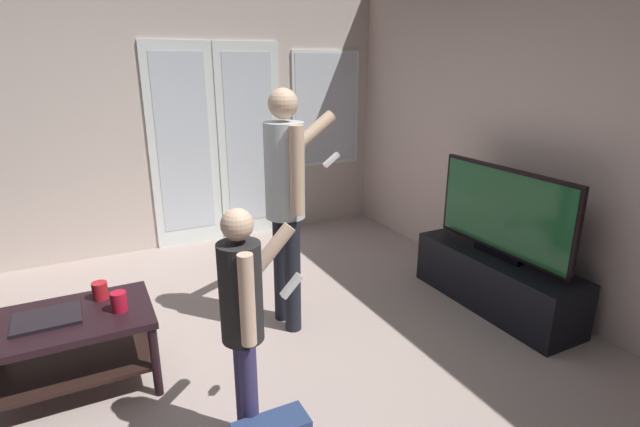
{
  "coord_description": "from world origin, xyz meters",
  "views": [
    {
      "loc": [
        -0.48,
        -2.32,
        1.83
      ],
      "look_at": [
        0.79,
        0.19,
        0.93
      ],
      "focal_mm": 26.8,
      "sensor_mm": 36.0,
      "label": 1
    }
  ],
  "objects": [
    {
      "name": "flat_screen_tv",
      "position": [
        2.25,
        0.07,
        0.77
      ],
      "size": [
        0.08,
        1.22,
        0.68
      ],
      "color": "black",
      "rests_on": "tv_stand"
    },
    {
      "name": "person_adult",
      "position": [
        0.73,
        0.55,
        1.01
      ],
      "size": [
        0.66,
        0.48,
        1.68
      ],
      "color": "black",
      "rests_on": "ground_plane"
    },
    {
      "name": "tv_stand",
      "position": [
        2.25,
        0.06,
        0.21
      ],
      "size": [
        0.43,
        1.36,
        0.42
      ],
      "color": "black",
      "rests_on": "ground_plane"
    },
    {
      "name": "laptop_closed",
      "position": [
        -0.77,
        0.42,
        0.49
      ],
      "size": [
        0.35,
        0.26,
        0.02
      ],
      "primitive_type": "cube",
      "rotation": [
        0.0,
        0.0,
        0.02
      ],
      "color": "black",
      "rests_on": "coffee_table"
    },
    {
      "name": "wall_right_plain",
      "position": [
        2.61,
        0.0,
        1.35
      ],
      "size": [
        0.06,
        5.15,
        2.7
      ],
      "color": "beige",
      "rests_on": "ground_plane"
    },
    {
      "name": "coffee_table",
      "position": [
        -0.67,
        0.41,
        0.34
      ],
      "size": [
        0.88,
        0.58,
        0.48
      ],
      "color": "black",
      "rests_on": "ground_plane"
    },
    {
      "name": "ground_plane",
      "position": [
        0.0,
        0.0,
        -0.01
      ],
      "size": [
        5.27,
        5.15,
        0.02
      ],
      "primitive_type": "cube",
      "color": "#B9A39B"
    },
    {
      "name": "person_child",
      "position": [
        0.09,
        -0.43,
        0.74
      ],
      "size": [
        0.45,
        0.33,
        1.24
      ],
      "color": "#39325E",
      "rests_on": "ground_plane"
    },
    {
      "name": "cup_by_laptop",
      "position": [
        -0.49,
        0.56,
        0.53
      ],
      "size": [
        0.09,
        0.09,
        0.11
      ],
      "primitive_type": "cylinder",
      "color": "red",
      "rests_on": "coffee_table"
    },
    {
      "name": "wall_back_with_doors",
      "position": [
        0.13,
        2.54,
        1.32
      ],
      "size": [
        5.27,
        0.09,
        2.73
      ],
      "color": "beige",
      "rests_on": "ground_plane"
    },
    {
      "name": "cup_near_edge",
      "position": [
        -0.4,
        0.36,
        0.53
      ],
      "size": [
        0.09,
        0.09,
        0.11
      ],
      "primitive_type": "cylinder",
      "color": "red",
      "rests_on": "coffee_table"
    }
  ]
}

